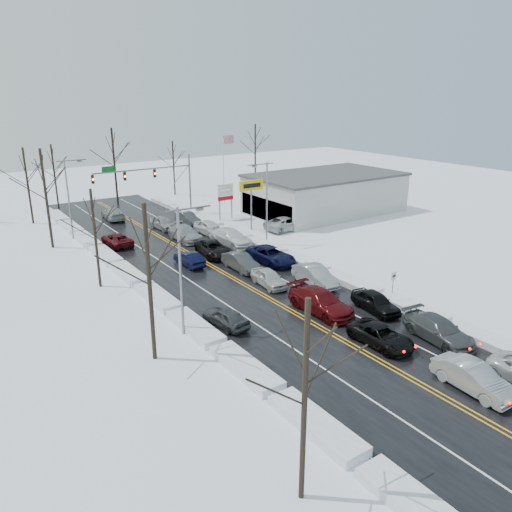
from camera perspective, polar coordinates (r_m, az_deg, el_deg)
ground at (r=42.46m, az=-0.35°, el=-3.84°), size 160.00×160.00×0.00m
road_surface at (r=44.01m, az=-1.80°, el=-3.01°), size 14.00×84.00×0.01m
snow_bank_left at (r=40.78m, az=-10.88°, el=-5.17°), size 1.67×72.00×0.53m
snow_bank_right at (r=48.24m, az=5.84°, el=-1.14°), size 1.67×72.00×0.53m
traffic_signal_mast at (r=66.55m, az=-11.52°, el=8.91°), size 13.28×0.39×8.00m
tires_plus_sign at (r=59.46m, az=-0.54°, el=7.69°), size 3.20×0.34×6.00m
used_vehicles_sign at (r=64.78m, az=-3.51°, el=7.05°), size 2.20×0.22×4.65m
speed_limit_sign at (r=41.48m, az=15.43°, el=-2.67°), size 0.55×0.09×2.35m
flagpole at (r=73.47m, az=-3.62°, el=10.47°), size 1.87×1.20×10.00m
dealership_building at (r=69.61m, az=7.87°, el=7.16°), size 20.40×12.40×5.30m
streetlight_ne at (r=53.33m, az=1.07°, el=6.78°), size 3.20×0.25×9.00m
streetlight_sw at (r=33.48m, az=-8.37°, el=-0.58°), size 3.20×0.25×9.00m
streetlight_nw at (r=59.23m, az=-20.51°, el=6.80°), size 3.20×0.25×9.00m
tree_left_a at (r=19.35m, az=5.71°, el=-12.21°), size 3.60×3.60×9.00m
tree_left_b at (r=30.00m, az=-12.31°, el=0.30°), size 4.00×4.00×10.00m
tree_left_c at (r=43.40m, az=-18.08°, el=3.98°), size 3.40×3.40×8.50m
tree_left_d at (r=56.35m, az=-23.09°, el=8.05°), size 4.20×4.20×10.50m
tree_left_e at (r=68.21m, az=-24.82°, el=8.81°), size 3.80×3.80×9.50m
tree_far_b at (r=75.96m, az=-22.17°, el=9.71°), size 3.60×3.60×9.00m
tree_far_c at (r=75.97m, az=-15.99°, el=11.42°), size 4.40×4.40×11.00m
tree_far_d at (r=81.23m, az=-9.45°, el=11.04°), size 3.40×3.40×8.50m
tree_far_e at (r=89.36m, az=-0.09°, el=12.84°), size 4.20×4.20×10.50m
queued_car_1 at (r=31.66m, az=23.42°, el=-13.86°), size 1.93×4.89×1.58m
queued_car_2 at (r=34.72m, az=13.99°, el=-9.80°), size 2.27×4.80×1.32m
queued_car_3 at (r=38.63m, az=7.36°, el=-6.36°), size 2.54×5.99×1.72m
queued_car_4 at (r=43.28m, az=1.49°, el=-3.40°), size 2.07×4.37×1.44m
queued_car_5 at (r=47.09m, az=-1.75°, el=-1.55°), size 1.64×4.68×1.54m
queued_car_6 at (r=51.25m, az=-4.88°, el=0.08°), size 3.13×5.60×1.48m
queued_car_7 at (r=56.84m, az=-8.08°, el=1.82°), size 2.32×5.62×1.63m
queued_car_8 at (r=61.85m, az=-10.54°, el=3.06°), size 2.22×4.63×1.52m
queued_car_11 at (r=36.41m, az=20.04°, el=-9.03°), size 2.83×5.61×1.56m
queued_car_12 at (r=39.57m, az=13.43°, el=-6.11°), size 2.34×4.64×1.52m
queued_car_13 at (r=43.84m, az=6.74°, el=-3.23°), size 2.14×5.11×1.64m
queued_car_14 at (r=48.91m, az=1.72°, el=-0.78°), size 2.86×5.75×1.56m
queued_car_15 at (r=54.62m, az=-2.89°, el=1.29°), size 2.99×6.14×1.72m
queued_car_16 at (r=58.66m, az=-5.28°, el=2.45°), size 2.26×4.98×1.66m
queued_car_17 at (r=63.83m, az=-7.77°, el=3.68°), size 1.67×4.38×1.43m
oncoming_car_0 at (r=48.56m, az=-7.60°, el=-1.08°), size 1.54×4.13×1.35m
oncoming_car_1 at (r=56.39m, az=-15.55°, el=1.17°), size 2.42×4.96×1.36m
oncoming_car_2 at (r=68.07m, az=-15.96°, el=4.06°), size 2.52×5.41×1.53m
oncoming_car_3 at (r=36.28m, az=-3.48°, el=-7.95°), size 2.16×4.24×1.38m
parked_car_0 at (r=60.52m, az=3.60°, el=2.99°), size 5.89×2.73×1.64m
parked_car_1 at (r=64.12m, az=4.42°, el=3.87°), size 2.45×5.73×1.65m
parked_car_2 at (r=67.51m, az=0.22°, el=4.67°), size 2.29×4.89×1.62m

